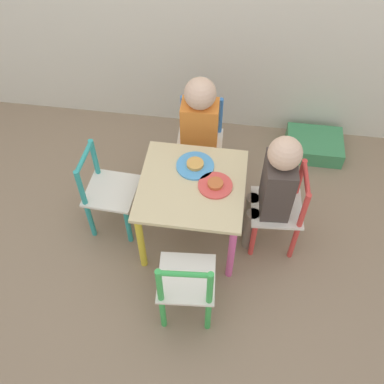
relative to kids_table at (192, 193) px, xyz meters
The scene contains 11 objects.
ground_plane 0.37m from the kids_table, ahead, with size 6.00×6.00×0.00m, color #8C755B.
kids_table is the anchor object (origin of this frame).
chair_red 0.47m from the kids_table, ahead, with size 0.28×0.28×0.53m.
chair_blue 0.47m from the kids_table, 92.15° to the left, with size 0.27×0.27×0.53m.
chair_teal 0.47m from the kids_table, behind, with size 0.27×0.27×0.53m.
chair_green 0.47m from the kids_table, 85.33° to the right, with size 0.28×0.28×0.53m.
child_right 0.41m from the kids_table, ahead, with size 0.22×0.21×0.76m.
child_back 0.41m from the kids_table, 92.15° to the left, with size 0.21×0.22×0.75m.
plate_right 0.14m from the kids_table, ahead, with size 0.17×0.17×0.03m.
plate_back 0.14m from the kids_table, 90.00° to the left, with size 0.19×0.19×0.03m.
storage_bin 1.07m from the kids_table, 47.18° to the left, with size 0.35×0.28×0.11m.
Camera 1 is at (0.19, -1.39, 2.13)m, focal length 42.00 mm.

